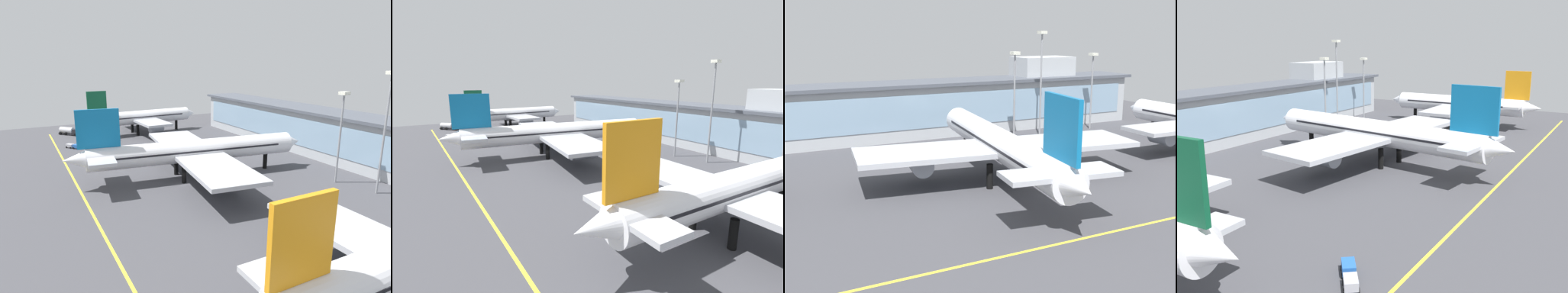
{
  "view_description": "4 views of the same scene",
  "coord_description": "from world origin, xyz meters",
  "views": [
    {
      "loc": [
        68.05,
        -32.52,
        27.94
      ],
      "look_at": [
        -5.49,
        6.17,
        6.88
      ],
      "focal_mm": 31.67,
      "sensor_mm": 36.0,
      "label": 1
    },
    {
      "loc": [
        70.73,
        -31.25,
        20.84
      ],
      "look_at": [
        7.95,
        8.1,
        4.16
      ],
      "focal_mm": 26.98,
      "sensor_mm": 36.0,
      "label": 2
    },
    {
      "loc": [
        -42.88,
        -67.91,
        25.5
      ],
      "look_at": [
        -4.26,
        9.61,
        5.24
      ],
      "focal_mm": 45.11,
      "sensor_mm": 36.0,
      "label": 3
    },
    {
      "loc": [
        -80.73,
        -40.97,
        25.05
      ],
      "look_at": [
        -3.96,
        4.87,
        3.68
      ],
      "focal_mm": 40.2,
      "sensor_mm": 36.0,
      "label": 4
    }
  ],
  "objects": [
    {
      "name": "ground_plane",
      "position": [
        0.0,
        0.0,
        0.0
      ],
      "size": [
        180.0,
        180.0,
        0.0
      ],
      "primitive_type": "plane",
      "color": "#424247"
    },
    {
      "name": "apron_light_mast_west",
      "position": [
        15.9,
        31.94,
        14.03
      ],
      "size": [
        1.8,
        1.8,
        21.08
      ],
      "color": "gray",
      "rests_on": "ground"
    },
    {
      "name": "airliner_far_right",
      "position": [
        49.05,
        4.86,
        6.22
      ],
      "size": [
        39.85,
        47.89,
        17.04
      ],
      "rotation": [
        0.0,
        0.0,
        1.56
      ],
      "color": "black",
      "rests_on": "ground"
    },
    {
      "name": "terminal_building",
      "position": [
        1.66,
        47.77,
        7.25
      ],
      "size": [
        120.66,
        14.0,
        18.71
      ],
      "color": "#ADB2B7",
      "rests_on": "ground"
    },
    {
      "name": "apron_light_mast_east",
      "position": [
        41.8,
        35.57,
        13.53
      ],
      "size": [
        1.8,
        1.8,
        20.19
      ],
      "color": "gray",
      "rests_on": "ground"
    },
    {
      "name": "airliner_near_right",
      "position": [
        -2.99,
        4.39,
        6.45
      ],
      "size": [
        50.32,
        59.81,
        17.7
      ],
      "rotation": [
        0.0,
        0.0,
        1.44
      ],
      "color": "black",
      "rests_on": "ground"
    },
    {
      "name": "baggage_tug_near",
      "position": [
        -45.53,
        -17.08,
        0.79
      ],
      "size": [
        5.34,
        4.7,
        1.4
      ],
      "rotation": [
        0.0,
        0.0,
        0.67
      ],
      "color": "black",
      "rests_on": "ground"
    },
    {
      "name": "taxiway_centreline_stripe",
      "position": [
        0.0,
        -22.0,
        0.01
      ],
      "size": [
        144.0,
        0.5,
        0.01
      ],
      "primitive_type": "cube",
      "color": "yellow",
      "rests_on": "ground"
    },
    {
      "name": "apron_light_mast_centre",
      "position": [
        24.79,
        34.24,
        16.63
      ],
      "size": [
        1.8,
        1.8,
        25.75
      ],
      "color": "gray",
      "rests_on": "ground"
    }
  ]
}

